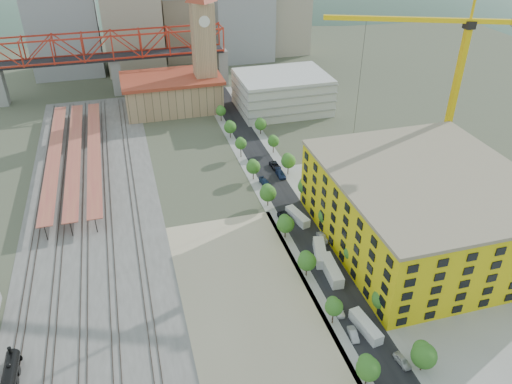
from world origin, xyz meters
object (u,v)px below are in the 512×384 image
object	(u,v)px
construction_building	(424,209)
tower_crane	(446,70)
car_0	(339,310)
site_trailer_a	(366,327)
clock_tower	(203,34)
site_trailer_c	(320,253)
site_trailer_b	(331,270)
site_trailer_d	(298,217)

from	to	relation	value
construction_building	tower_crane	size ratio (longest dim) A/B	0.94
tower_crane	car_0	world-z (taller)	tower_crane
tower_crane	site_trailer_a	size ratio (longest dim) A/B	6.15
clock_tower	site_trailer_c	bearing A→B (deg)	-85.41
construction_building	tower_crane	distance (m)	41.10
site_trailer_a	site_trailer_c	xyz separation A→B (m)	(0.00, 24.00, 0.10)
site_trailer_a	clock_tower	bearing A→B (deg)	85.28
clock_tower	site_trailer_b	size ratio (longest dim) A/B	5.17
site_trailer_b	tower_crane	bearing A→B (deg)	40.71
site_trailer_a	site_trailer_d	xyz separation A→B (m)	(0.00, 39.79, -0.02)
site_trailer_b	site_trailer_d	distance (m)	22.43
car_0	site_trailer_b	bearing A→B (deg)	81.60
clock_tower	site_trailer_b	world-z (taller)	clock_tower
site_trailer_b	site_trailer_c	distance (m)	6.64
car_0	tower_crane	bearing A→B (deg)	49.53
site_trailer_a	car_0	xyz separation A→B (m)	(-3.00, 5.92, -0.49)
tower_crane	site_trailer_c	world-z (taller)	tower_crane
clock_tower	site_trailer_a	size ratio (longest dim) A/B	5.94
construction_building	car_0	world-z (taller)	construction_building
site_trailer_a	car_0	world-z (taller)	site_trailer_a
clock_tower	tower_crane	bearing A→B (deg)	-53.78
site_trailer_c	car_0	bearing A→B (deg)	-83.87
site_trailer_b	car_0	bearing A→B (deg)	-100.82
construction_building	site_trailer_c	bearing A→B (deg)	179.26
clock_tower	site_trailer_d	bearing A→B (deg)	-84.55
tower_crane	site_trailer_c	distance (m)	61.59
clock_tower	site_trailer_a	distance (m)	126.93
construction_building	tower_crane	world-z (taller)	tower_crane
site_trailer_b	site_trailer_d	xyz separation A→B (m)	(0.00, 22.43, -0.20)
tower_crane	site_trailer_a	xyz separation A→B (m)	(-45.10, -51.14, -32.06)
construction_building	car_0	bearing A→B (deg)	-148.54
site_trailer_b	car_0	xyz separation A→B (m)	(-3.00, -11.44, -0.67)
clock_tower	car_0	world-z (taller)	clock_tower
car_0	site_trailer_c	bearing A→B (deg)	86.87
tower_crane	site_trailer_a	distance (m)	75.35
construction_building	clock_tower	bearing A→B (deg)	108.78
site_trailer_a	car_0	size ratio (longest dim) A/B	2.12
site_trailer_b	site_trailer_c	xyz separation A→B (m)	(0.00, 6.64, -0.08)
construction_building	site_trailer_c	size ratio (longest dim) A/B	5.33
site_trailer_b	site_trailer_c	world-z (taller)	site_trailer_b
site_trailer_c	construction_building	bearing A→B (deg)	14.81
tower_crane	site_trailer_d	size ratio (longest dim) A/B	6.26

